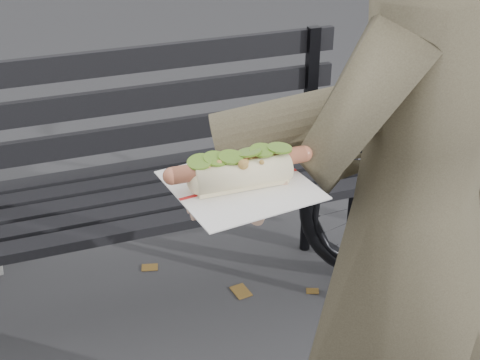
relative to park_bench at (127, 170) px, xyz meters
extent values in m
cylinder|color=black|center=(0.69, -0.24, -0.30)|extent=(0.04, 0.04, 0.45)
cylinder|color=black|center=(0.69, 0.10, -0.30)|extent=(0.04, 0.04, 0.45)
cube|color=black|center=(0.02, -0.25, -0.06)|extent=(1.50, 0.07, 0.03)
cube|color=black|center=(0.02, -0.16, -0.06)|extent=(1.50, 0.07, 0.03)
cube|color=black|center=(0.02, -0.07, -0.06)|extent=(1.50, 0.07, 0.03)
cube|color=black|center=(0.02, 0.02, -0.06)|extent=(1.50, 0.07, 0.03)
cube|color=black|center=(0.02, 0.11, -0.06)|extent=(1.50, 0.07, 0.03)
cube|color=black|center=(0.69, 0.12, 0.15)|extent=(0.04, 0.03, 0.42)
cube|color=black|center=(0.02, 0.14, 0.05)|extent=(1.50, 0.02, 0.08)
cube|color=black|center=(0.02, 0.14, 0.18)|extent=(1.50, 0.02, 0.08)
cube|color=black|center=(0.02, 0.14, 0.31)|extent=(1.50, 0.02, 0.08)
imported|color=#494231|center=(0.36, -0.99, 0.28)|extent=(0.68, 0.55, 1.61)
cylinder|color=#494231|center=(0.23, -0.99, 0.56)|extent=(0.51, 0.23, 0.19)
cylinder|color=#D8A384|center=(0.03, -1.06, 0.50)|extent=(0.09, 0.08, 0.07)
ellipsoid|color=#D8A384|center=(-0.01, -1.07, 0.49)|extent=(0.10, 0.11, 0.03)
cylinder|color=#D8A384|center=(-0.07, -1.10, 0.50)|extent=(0.06, 0.02, 0.02)
cylinder|color=#D8A384|center=(-0.07, -1.08, 0.50)|extent=(0.06, 0.02, 0.02)
cylinder|color=#D8A384|center=(-0.07, -1.06, 0.50)|extent=(0.06, 0.02, 0.02)
cylinder|color=#D8A384|center=(-0.07, -1.04, 0.50)|extent=(0.06, 0.02, 0.02)
cylinder|color=#D8A384|center=(0.00, -1.13, 0.50)|extent=(0.04, 0.05, 0.02)
cube|color=white|center=(-0.01, -1.07, 0.51)|extent=(0.21, 0.21, 0.00)
cube|color=#B21E1E|center=(-0.01, -1.07, 0.51)|extent=(0.19, 0.03, 0.00)
cylinder|color=#BA6747|center=(-0.01, -1.07, 0.54)|extent=(0.20, 0.02, 0.02)
sphere|color=#BA6747|center=(-0.11, -1.07, 0.54)|extent=(0.02, 0.02, 0.02)
sphere|color=#BA6747|center=(0.09, -1.07, 0.54)|extent=(0.03, 0.02, 0.02)
sphere|color=#9E6B2D|center=(0.02, -1.08, 0.55)|extent=(0.01, 0.01, 0.01)
sphere|color=#9E6B2D|center=(0.00, -1.06, 0.55)|extent=(0.01, 0.01, 0.01)
sphere|color=#9E6B2D|center=(-0.06, -1.08, 0.56)|extent=(0.01, 0.01, 0.01)
sphere|color=#9E6B2D|center=(-0.01, -1.06, 0.55)|extent=(0.01, 0.01, 0.01)
sphere|color=#9E6B2D|center=(-0.06, -1.05, 0.55)|extent=(0.01, 0.01, 0.01)
sphere|color=#9E6B2D|center=(-0.07, -1.05, 0.55)|extent=(0.01, 0.01, 0.01)
sphere|color=#9E6B2D|center=(0.03, -1.07, 0.55)|extent=(0.01, 0.01, 0.01)
sphere|color=#9E6B2D|center=(0.00, -1.07, 0.55)|extent=(0.01, 0.01, 0.01)
sphere|color=#9E6B2D|center=(0.00, -1.08, 0.55)|extent=(0.01, 0.01, 0.01)
sphere|color=#9E6B2D|center=(-0.05, -1.06, 0.55)|extent=(0.01, 0.01, 0.01)
sphere|color=#9E6B2D|center=(-0.03, -1.07, 0.55)|extent=(0.01, 0.01, 0.01)
sphere|color=#9E6B2D|center=(0.01, -1.09, 0.56)|extent=(0.01, 0.01, 0.01)
sphere|color=#9E6B2D|center=(0.00, -1.05, 0.55)|extent=(0.01, 0.01, 0.01)
sphere|color=#9E6B2D|center=(-0.05, -1.08, 0.56)|extent=(0.01, 0.01, 0.01)
sphere|color=#9E6B2D|center=(0.02, -1.07, 0.55)|extent=(0.01, 0.01, 0.01)
sphere|color=#9E6B2D|center=(0.02, -1.07, 0.55)|extent=(0.01, 0.01, 0.01)
sphere|color=#9E6B2D|center=(-0.01, -1.06, 0.56)|extent=(0.01, 0.01, 0.01)
sphere|color=#9E6B2D|center=(-0.01, -1.07, 0.55)|extent=(0.01, 0.01, 0.01)
sphere|color=#9E6B2D|center=(0.04, -1.06, 0.55)|extent=(0.01, 0.01, 0.01)
sphere|color=#9E6B2D|center=(-0.02, -1.07, 0.55)|extent=(0.01, 0.01, 0.01)
sphere|color=#9E6B2D|center=(-0.03, -1.09, 0.55)|extent=(0.01, 0.01, 0.01)
sphere|color=#9E6B2D|center=(-0.01, -1.09, 0.55)|extent=(0.01, 0.01, 0.01)
sphere|color=#9E6B2D|center=(-0.02, -1.09, 0.56)|extent=(0.01, 0.01, 0.01)
sphere|color=#9E6B2D|center=(-0.01, -1.06, 0.55)|extent=(0.01, 0.01, 0.01)
sphere|color=#9E6B2D|center=(-0.06, -1.07, 0.55)|extent=(0.01, 0.01, 0.01)
sphere|color=#9E6B2D|center=(0.04, -1.06, 0.55)|extent=(0.01, 0.01, 0.01)
cylinder|color=#5A8624|center=(-0.07, -1.07, 0.56)|extent=(0.04, 0.04, 0.01)
cylinder|color=#5A8624|center=(-0.05, -1.07, 0.56)|extent=(0.04, 0.04, 0.01)
cylinder|color=#5A8624|center=(-0.03, -1.07, 0.56)|extent=(0.04, 0.04, 0.01)
cylinder|color=#5A8624|center=(0.00, -1.07, 0.56)|extent=(0.04, 0.04, 0.01)
cylinder|color=#5A8624|center=(0.02, -1.07, 0.56)|extent=(0.04, 0.04, 0.01)
cylinder|color=#5A8624|center=(0.05, -1.07, 0.56)|extent=(0.04, 0.04, 0.01)
cube|color=brown|center=(0.96, -0.17, -0.52)|extent=(0.06, 0.08, 0.00)
cube|color=brown|center=(1.15, 0.86, -0.52)|extent=(0.08, 0.08, 0.00)
cube|color=brown|center=(0.70, 1.06, -0.52)|extent=(0.06, 0.08, 0.00)
cube|color=brown|center=(0.60, -0.16, -0.52)|extent=(0.05, 0.05, 0.00)
cube|color=brown|center=(0.08, 0.18, -0.52)|extent=(0.07, 0.06, 0.00)
cube|color=brown|center=(0.36, -0.07, -0.52)|extent=(0.06, 0.09, 0.00)
camera|label=1|loc=(-0.30, -1.86, 0.98)|focal=50.00mm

